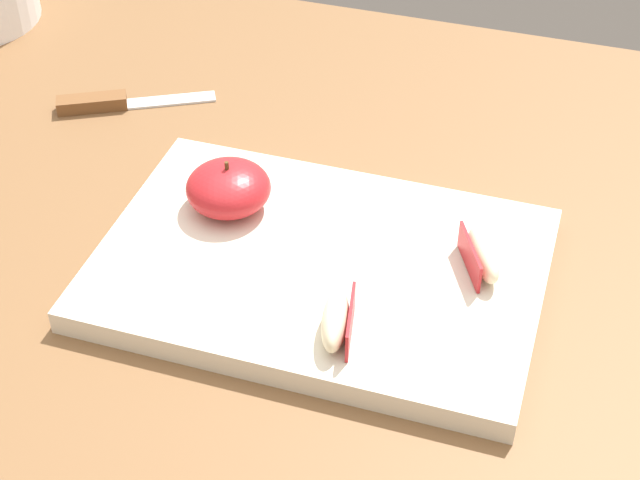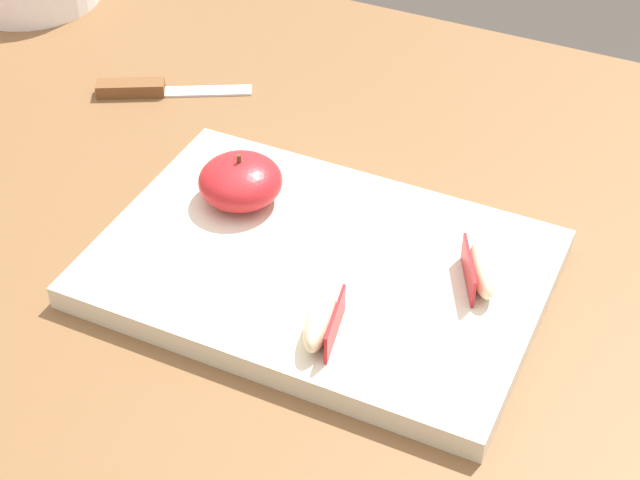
% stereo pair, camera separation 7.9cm
% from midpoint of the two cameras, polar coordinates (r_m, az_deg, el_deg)
% --- Properties ---
extents(dining_table, '(1.49, 0.89, 0.74)m').
position_cam_midpoint_polar(dining_table, '(0.89, -0.61, -6.20)').
color(dining_table, brown).
rests_on(dining_table, ground_plane).
extents(cutting_board, '(0.36, 0.25, 0.02)m').
position_cam_midpoint_polar(cutting_board, '(0.81, -2.79, -1.76)').
color(cutting_board, beige).
rests_on(cutting_board, dining_table).
extents(apple_half_skin_up, '(0.07, 0.07, 0.05)m').
position_cam_midpoint_polar(apple_half_skin_up, '(0.85, -7.95, 2.87)').
color(apple_half_skin_up, '#B21E23').
rests_on(apple_half_skin_up, cutting_board).
extents(apple_wedge_left, '(0.03, 0.06, 0.03)m').
position_cam_midpoint_polar(apple_wedge_left, '(0.73, -2.12, -4.76)').
color(apple_wedge_left, beige).
rests_on(apple_wedge_left, cutting_board).
extents(apple_wedge_front, '(0.05, 0.06, 0.03)m').
position_cam_midpoint_polar(apple_wedge_front, '(0.79, 6.48, -1.00)').
color(apple_wedge_front, beige).
rests_on(apple_wedge_front, cutting_board).
extents(paring_knife, '(0.15, 0.09, 0.01)m').
position_cam_midpoint_polar(paring_knife, '(1.05, -14.35, 7.58)').
color(paring_knife, silver).
rests_on(paring_knife, dining_table).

